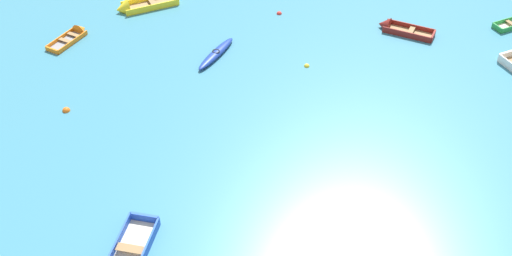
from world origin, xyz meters
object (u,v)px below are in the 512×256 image
(rowboat_yellow_back_row_right, at_px, (134,7))
(mooring_buoy_midfield, at_px, (279,14))
(mooring_buoy_near_foreground, at_px, (66,111))
(mooring_buoy_trailing, at_px, (307,66))
(rowboat_maroon_back_row_center, at_px, (395,28))
(kayak_deep_blue_outer_right, at_px, (216,53))
(rowboat_orange_far_left, at_px, (76,34))

(rowboat_yellow_back_row_right, bearing_deg, mooring_buoy_midfield, 11.24)
(mooring_buoy_midfield, bearing_deg, mooring_buoy_near_foreground, -124.35)
(rowboat_yellow_back_row_right, xyz_separation_m, mooring_buoy_trailing, (11.97, -3.50, -0.19))
(rowboat_maroon_back_row_center, relative_size, kayak_deep_blue_outer_right, 0.95)
(kayak_deep_blue_outer_right, relative_size, rowboat_orange_far_left, 1.22)
(rowboat_yellow_back_row_right, height_order, kayak_deep_blue_outer_right, rowboat_yellow_back_row_right)
(rowboat_maroon_back_row_center, bearing_deg, rowboat_yellow_back_row_right, -174.29)
(kayak_deep_blue_outer_right, relative_size, mooring_buoy_trailing, 11.93)
(mooring_buoy_midfield, bearing_deg, rowboat_yellow_back_row_right, -168.76)
(rowboat_maroon_back_row_center, height_order, rowboat_orange_far_left, rowboat_maroon_back_row_center)
(rowboat_yellow_back_row_right, relative_size, mooring_buoy_trailing, 12.33)
(rowboat_yellow_back_row_right, distance_m, mooring_buoy_near_foreground, 10.57)
(rowboat_yellow_back_row_right, height_order, mooring_buoy_trailing, rowboat_yellow_back_row_right)
(mooring_buoy_near_foreground, bearing_deg, mooring_buoy_midfield, 55.65)
(rowboat_yellow_back_row_right, height_order, rowboat_orange_far_left, rowboat_yellow_back_row_right)
(mooring_buoy_near_foreground, bearing_deg, kayak_deep_blue_outer_right, 48.50)
(mooring_buoy_near_foreground, bearing_deg, rowboat_yellow_back_row_right, 93.82)
(mooring_buoy_trailing, bearing_deg, mooring_buoy_near_foreground, -147.95)
(kayak_deep_blue_outer_right, bearing_deg, rowboat_maroon_back_row_center, 29.06)
(mooring_buoy_trailing, xyz_separation_m, mooring_buoy_near_foreground, (-11.26, -7.05, 0.00))
(rowboat_maroon_back_row_center, bearing_deg, mooring_buoy_near_foreground, -142.25)
(mooring_buoy_midfield, bearing_deg, rowboat_orange_far_left, -153.58)
(mooring_buoy_midfield, bearing_deg, mooring_buoy_trailing, -62.11)
(mooring_buoy_midfield, distance_m, mooring_buoy_trailing, 6.01)
(rowboat_orange_far_left, relative_size, mooring_buoy_trailing, 9.76)
(rowboat_maroon_back_row_center, distance_m, mooring_buoy_midfield, 7.30)
(rowboat_yellow_back_row_right, relative_size, mooring_buoy_midfield, 11.57)
(rowboat_orange_far_left, bearing_deg, kayak_deep_blue_outer_right, 0.19)
(rowboat_maroon_back_row_center, bearing_deg, mooring_buoy_midfield, 178.62)
(kayak_deep_blue_outer_right, distance_m, mooring_buoy_near_foreground, 9.04)
(rowboat_yellow_back_row_right, height_order, mooring_buoy_near_foreground, rowboat_yellow_back_row_right)
(kayak_deep_blue_outer_right, height_order, mooring_buoy_midfield, kayak_deep_blue_outer_right)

